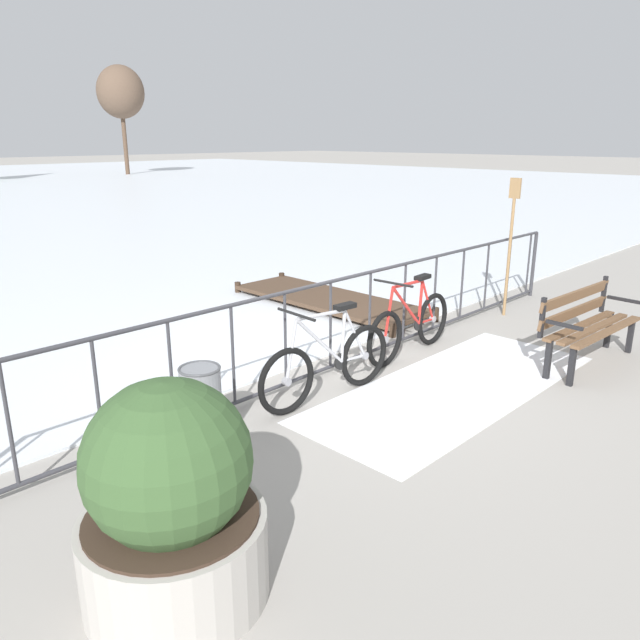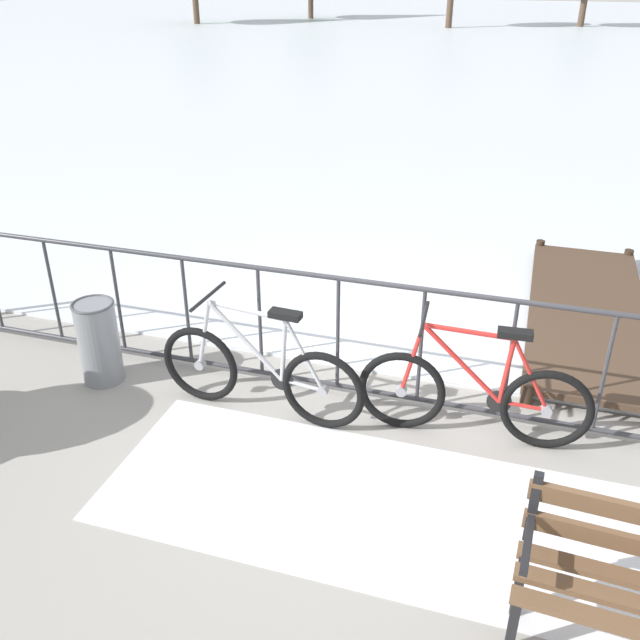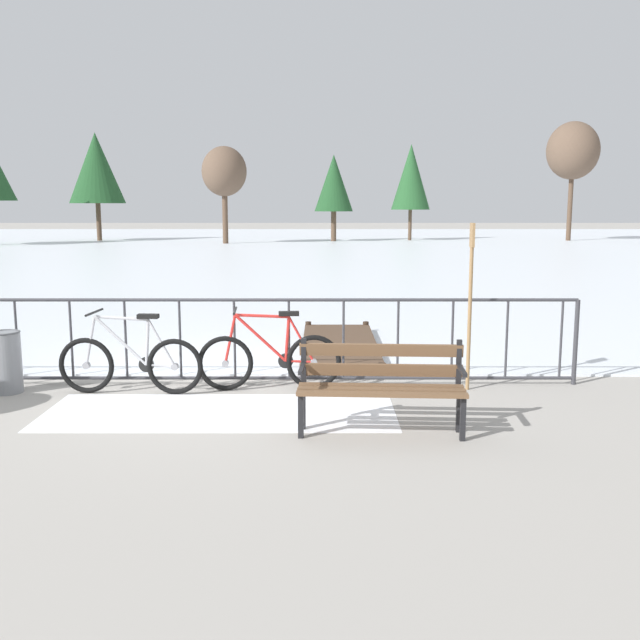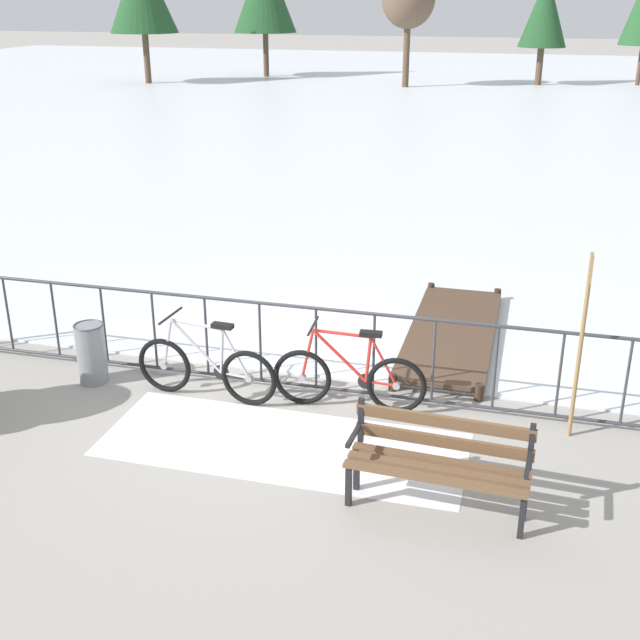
{
  "view_description": "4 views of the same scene",
  "coord_description": "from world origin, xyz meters",
  "px_view_note": "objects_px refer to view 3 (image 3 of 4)",
  "views": [
    {
      "loc": [
        -4.88,
        -4.29,
        2.52
      ],
      "look_at": [
        -0.34,
        0.16,
        0.59
      ],
      "focal_mm": 33.9,
      "sensor_mm": 36.0,
      "label": 1
    },
    {
      "loc": [
        0.97,
        -4.61,
        3.23
      ],
      "look_at": [
        -0.49,
        0.03,
        0.65
      ],
      "focal_mm": 38.8,
      "sensor_mm": 36.0,
      "label": 2
    },
    {
      "loc": [
        1.38,
        -8.57,
        2.19
      ],
      "look_at": [
        1.37,
        -0.58,
        0.9
      ],
      "focal_mm": 40.17,
      "sensor_mm": 36.0,
      "label": 3
    },
    {
      "loc": [
        2.54,
        -8.07,
        4.31
      ],
      "look_at": [
        0.33,
        0.19,
        0.83
      ],
      "focal_mm": 45.55,
      "sensor_mm": 36.0,
      "label": 4
    }
  ],
  "objects_px": {
    "bicycle_second": "(131,363)",
    "oar_upright": "(471,295)",
    "bicycle_near_railing": "(271,360)",
    "trash_bin": "(7,362)",
    "park_bench": "(382,380)"
  },
  "relations": [
    {
      "from": "bicycle_second",
      "to": "oar_upright",
      "type": "distance_m",
      "value": 4.05
    },
    {
      "from": "bicycle_near_railing",
      "to": "trash_bin",
      "type": "bearing_deg",
      "value": -177.59
    },
    {
      "from": "trash_bin",
      "to": "bicycle_near_railing",
      "type": "bearing_deg",
      "value": 2.41
    },
    {
      "from": "bicycle_near_railing",
      "to": "oar_upright",
      "type": "distance_m",
      "value": 2.48
    },
    {
      "from": "bicycle_near_railing",
      "to": "oar_upright",
      "type": "height_order",
      "value": "oar_upright"
    },
    {
      "from": "park_bench",
      "to": "trash_bin",
      "type": "distance_m",
      "value": 4.51
    },
    {
      "from": "park_bench",
      "to": "trash_bin",
      "type": "height_order",
      "value": "park_bench"
    },
    {
      "from": "bicycle_second",
      "to": "park_bench",
      "type": "xyz_separation_m",
      "value": [
        2.8,
        -1.42,
        0.14
      ]
    },
    {
      "from": "park_bench",
      "to": "trash_bin",
      "type": "bearing_deg",
      "value": 161.03
    },
    {
      "from": "bicycle_second",
      "to": "trash_bin",
      "type": "height_order",
      "value": "bicycle_second"
    },
    {
      "from": "park_bench",
      "to": "trash_bin",
      "type": "xyz_separation_m",
      "value": [
        -4.26,
        1.47,
        -0.14
      ]
    },
    {
      "from": "bicycle_second",
      "to": "oar_upright",
      "type": "height_order",
      "value": "oar_upright"
    },
    {
      "from": "trash_bin",
      "to": "oar_upright",
      "type": "relative_size",
      "value": 0.37
    },
    {
      "from": "oar_upright",
      "to": "trash_bin",
      "type": "bearing_deg",
      "value": -178.49
    },
    {
      "from": "bicycle_second",
      "to": "bicycle_near_railing",
      "type": "bearing_deg",
      "value": 6.29
    }
  ]
}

